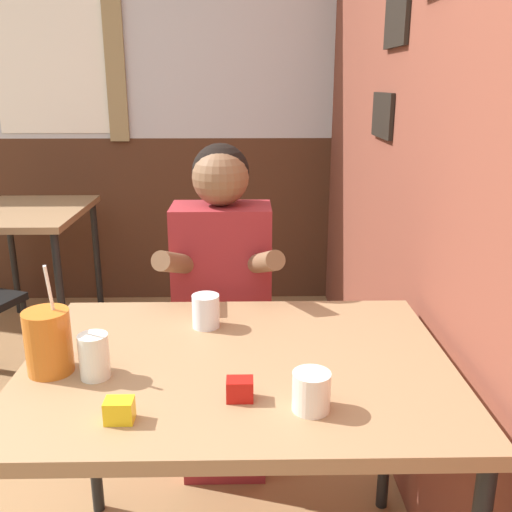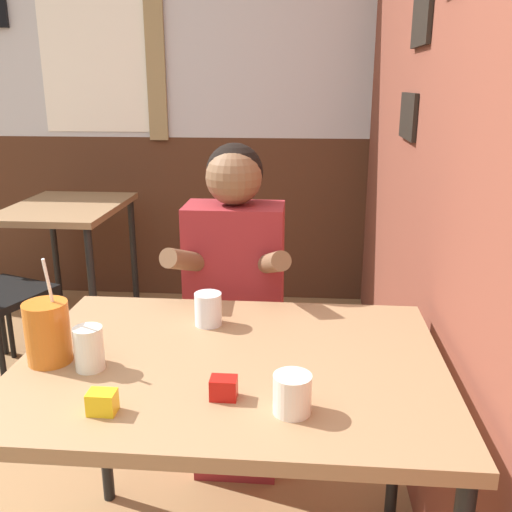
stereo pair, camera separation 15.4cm
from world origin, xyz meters
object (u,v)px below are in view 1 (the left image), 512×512
at_px(main_table, 238,383).
at_px(person_seated, 223,314).
at_px(background_table, 28,226).
at_px(cocktail_pitcher, 48,342).

height_order(main_table, person_seated, person_seated).
bearing_deg(person_seated, main_table, -84.00).
bearing_deg(main_table, background_table, 123.39).
relative_size(background_table, person_seated, 0.66).
relative_size(person_seated, cocktail_pitcher, 4.52).
bearing_deg(background_table, cocktail_pitcher, -68.34).
relative_size(background_table, cocktail_pitcher, 2.98).
xyz_separation_m(main_table, background_table, (-1.20, 1.82, -0.03)).
height_order(person_seated, cocktail_pitcher, person_seated).
bearing_deg(person_seated, cocktail_pitcher, -121.92).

